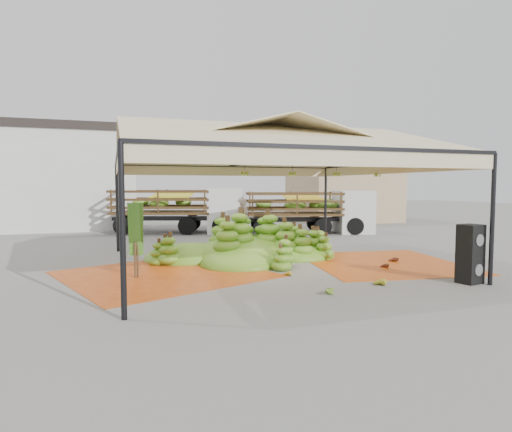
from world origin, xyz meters
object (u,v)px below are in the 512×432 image
object	(u,v)px
speaker_stack	(470,254)
truck_left	(184,205)
banana_heap	(246,237)
truck_right	(314,207)
vendor	(242,220)

from	to	relation	value
speaker_stack	truck_left	bearing A→B (deg)	98.43
banana_heap	truck_left	world-z (taller)	truck_left
truck_right	vendor	bearing A→B (deg)	-140.53
vendor	truck_right	size ratio (longest dim) A/B	0.28
banana_heap	speaker_stack	world-z (taller)	speaker_stack
speaker_stack	vendor	distance (m)	9.29
vendor	banana_heap	bearing A→B (deg)	63.95
truck_left	truck_right	size ratio (longest dim) A/B	1.06
truck_left	truck_right	world-z (taller)	truck_left
banana_heap	vendor	size ratio (longest dim) A/B	3.52
vendor	truck_right	xyz separation A→B (m)	(4.21, 1.99, 0.37)
speaker_stack	truck_right	size ratio (longest dim) A/B	0.22
banana_heap	truck_left	size ratio (longest dim) A/B	0.94
speaker_stack	banana_heap	bearing A→B (deg)	117.01
vendor	truck_right	world-z (taller)	truck_right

